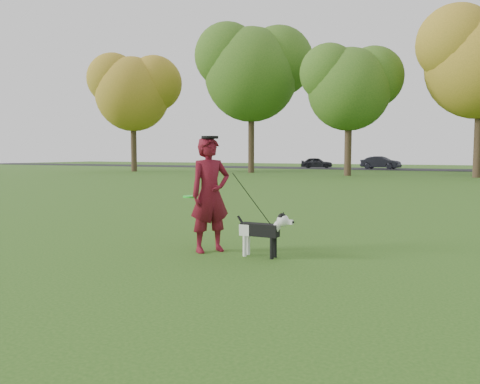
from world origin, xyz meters
The scene contains 8 objects.
ground centered at (0.00, 0.00, 0.00)m, with size 120.00×120.00×0.00m, color #285116.
road centered at (0.00, 40.00, 0.01)m, with size 120.00×7.00×0.02m, color black.
man centered at (-0.29, -0.47, 0.91)m, with size 0.66×0.43×1.82m, color #520B11.
dog centered at (0.63, -0.49, 0.43)m, with size 0.92×0.18×0.70m.
car_left centered at (-10.46, 40.00, 0.57)m, with size 1.29×3.21×1.09m, color black.
car_mid centered at (-4.07, 40.00, 0.63)m, with size 1.30×3.72×1.22m, color black.
man_held_items centered at (0.32, -0.51, 0.96)m, with size 1.52×0.29×1.36m.
tree_row centered at (-1.43, 26.07, 7.41)m, with size 51.74×8.86×12.01m.
Camera 1 is at (3.30, -6.87, 1.56)m, focal length 35.00 mm.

